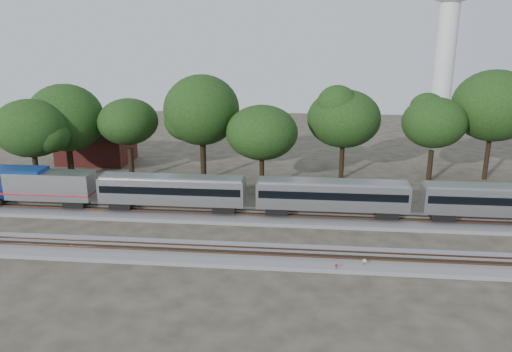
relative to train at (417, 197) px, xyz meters
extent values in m
plane|color=#383328|center=(-15.62, -6.00, -3.04)|extent=(160.00, 160.00, 0.00)
cube|color=slate|center=(-15.62, 0.00, -2.84)|extent=(160.00, 5.00, 0.40)
cube|color=brown|center=(-15.62, -0.72, -2.39)|extent=(160.00, 0.08, 0.15)
cube|color=brown|center=(-15.62, 0.72, -2.39)|extent=(160.00, 0.08, 0.15)
cube|color=slate|center=(-15.62, -10.00, -2.84)|extent=(160.00, 5.00, 0.40)
cube|color=brown|center=(-15.62, -10.72, -2.39)|extent=(160.00, 0.08, 0.15)
cube|color=brown|center=(-15.62, -9.28, -2.39)|extent=(160.00, 0.08, 0.15)
cube|color=#B5B7BD|center=(-40.65, 0.00, 0.07)|extent=(9.89, 2.80, 3.08)
cube|color=navy|center=(-45.22, 0.00, 1.51)|extent=(7.93, 2.74, 0.93)
cube|color=#A51926|center=(-41.77, 0.00, -0.73)|extent=(12.13, 2.84, 0.17)
cube|color=black|center=(-37.81, 0.00, -1.89)|extent=(2.43, 2.05, 0.84)
cube|color=#B5B7BD|center=(-26.51, 0.00, -0.07)|extent=(16.23, 2.80, 2.80)
cube|color=black|center=(-26.51, 0.00, 0.21)|extent=(15.67, 2.85, 0.84)
cube|color=gray|center=(-26.51, 0.00, 1.37)|extent=(15.86, 2.24, 0.33)
cube|color=black|center=(-32.39, 0.00, -1.89)|extent=(2.43, 2.05, 0.84)
cube|color=black|center=(-20.63, 0.00, -1.89)|extent=(2.43, 2.05, 0.84)
cube|color=#B5B7BD|center=(-8.92, 0.00, -0.07)|extent=(16.23, 2.80, 2.80)
cube|color=black|center=(-8.92, 0.00, 0.21)|extent=(15.67, 2.85, 0.84)
cube|color=gray|center=(-8.92, 0.00, 1.37)|extent=(15.86, 2.24, 0.33)
cube|color=black|center=(-14.80, 0.00, -1.89)|extent=(2.43, 2.05, 0.84)
cube|color=black|center=(-3.04, 0.00, -1.89)|extent=(2.43, 2.05, 0.84)
cube|color=#B5B7BD|center=(8.67, 0.00, -0.07)|extent=(16.23, 2.80, 2.80)
cube|color=black|center=(8.67, 0.00, 0.21)|extent=(15.67, 2.85, 0.84)
cube|color=gray|center=(8.67, 0.00, 1.37)|extent=(15.86, 2.24, 0.33)
cube|color=black|center=(2.80, 0.00, -1.89)|extent=(2.43, 2.05, 0.84)
cylinder|color=#512D19|center=(-8.99, -12.34, -2.66)|extent=(0.05, 0.05, 0.77)
cylinder|color=#B20C18|center=(-8.99, -12.34, -2.32)|extent=(0.27, 0.05, 0.27)
cylinder|color=#512D19|center=(-6.54, -11.40, -2.61)|extent=(0.06, 0.06, 0.86)
cylinder|color=silver|center=(-6.54, -11.40, -2.22)|extent=(0.31, 0.03, 0.31)
cube|color=#512D19|center=(-9.35, -11.11, -2.89)|extent=(0.58, 0.47, 0.30)
cylinder|color=silver|center=(13.68, 47.19, 9.64)|extent=(3.62, 3.62, 25.36)
cone|color=silver|center=(13.68, 47.19, -1.23)|extent=(5.80, 5.80, 3.62)
cube|color=maroon|center=(-44.65, 22.18, -0.92)|extent=(10.75, 7.64, 4.24)
cube|color=black|center=(-44.65, 22.18, 1.67)|extent=(10.95, 7.84, 0.95)
cylinder|color=black|center=(-46.97, 8.22, -0.89)|extent=(0.70, 0.70, 4.30)
ellipsoid|color=black|center=(-46.97, 8.22, 4.94)|extent=(8.11, 8.11, 6.89)
cylinder|color=black|center=(-44.39, 12.66, -0.72)|extent=(0.70, 0.70, 4.65)
ellipsoid|color=black|center=(-44.39, 12.66, 5.60)|extent=(8.77, 8.77, 7.46)
cylinder|color=black|center=(-35.95, 13.43, -0.85)|extent=(0.70, 0.70, 4.38)
ellipsoid|color=black|center=(-35.95, 13.43, 5.10)|extent=(8.26, 8.26, 7.02)
cylinder|color=black|center=(-25.85, 13.94, -0.41)|extent=(0.70, 0.70, 5.27)
ellipsoid|color=black|center=(-25.85, 13.94, 6.75)|extent=(9.94, 9.94, 8.45)
cylinder|color=black|center=(-17.43, 10.48, -1.00)|extent=(0.70, 0.70, 4.08)
ellipsoid|color=black|center=(-17.43, 10.48, 4.54)|extent=(7.69, 7.69, 6.54)
cylinder|color=black|center=(-6.80, 16.41, -0.74)|extent=(0.70, 0.70, 4.60)
ellipsoid|color=black|center=(-6.80, 16.41, 5.50)|extent=(8.67, 8.67, 7.37)
cylinder|color=black|center=(5.06, 15.98, -0.82)|extent=(0.70, 0.70, 4.45)
ellipsoid|color=black|center=(5.06, 15.98, 5.23)|extent=(8.40, 8.40, 7.14)
cylinder|color=black|center=(13.18, 18.22, -0.27)|extent=(0.70, 0.70, 5.55)
ellipsoid|color=black|center=(13.18, 18.22, 7.27)|extent=(10.47, 10.47, 8.90)
camera|label=1|loc=(-11.96, -51.55, 16.95)|focal=35.00mm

